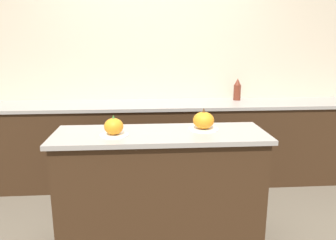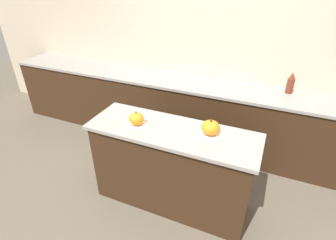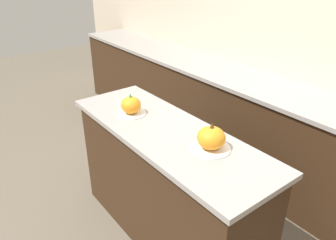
# 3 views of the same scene
# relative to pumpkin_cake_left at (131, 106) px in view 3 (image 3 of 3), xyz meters

# --- Properties ---
(ground_plane) EXTENTS (12.00, 12.00, 0.00)m
(ground_plane) POSITION_rel_pumpkin_cake_left_xyz_m (0.34, 0.05, -0.97)
(ground_plane) COLOR #665B4C
(wall_back) EXTENTS (8.00, 0.06, 2.50)m
(wall_back) POSITION_rel_pumpkin_cake_left_xyz_m (0.34, 1.54, 0.28)
(wall_back) COLOR beige
(wall_back) RESTS_ON ground_plane
(kitchen_island) EXTENTS (1.62, 0.56, 0.91)m
(kitchen_island) POSITION_rel_pumpkin_cake_left_xyz_m (0.34, 0.05, -0.51)
(kitchen_island) COLOR #382314
(kitchen_island) RESTS_ON ground_plane
(back_counter) EXTENTS (6.00, 0.60, 0.92)m
(back_counter) POSITION_rel_pumpkin_cake_left_xyz_m (0.34, 1.21, -0.51)
(back_counter) COLOR #382314
(back_counter) RESTS_ON ground_plane
(pumpkin_cake_left) EXTENTS (0.21, 0.21, 0.16)m
(pumpkin_cake_left) POSITION_rel_pumpkin_cake_left_xyz_m (0.00, 0.00, 0.00)
(pumpkin_cake_left) COLOR white
(pumpkin_cake_left) RESTS_ON kitchen_island
(pumpkin_cake_right) EXTENTS (0.24, 0.24, 0.17)m
(pumpkin_cake_right) POSITION_rel_pumpkin_cake_left_xyz_m (0.69, 0.11, 0.01)
(pumpkin_cake_right) COLOR white
(pumpkin_cake_right) RESTS_ON kitchen_island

